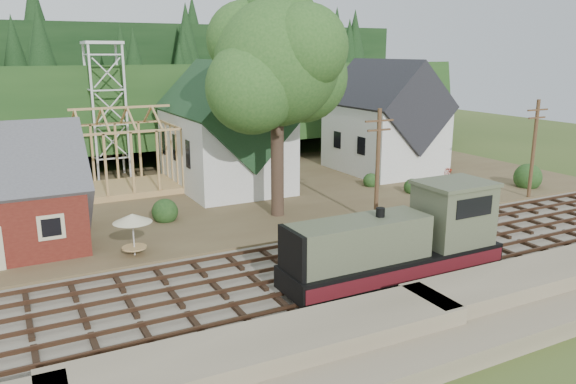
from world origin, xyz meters
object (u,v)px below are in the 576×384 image
car_red (428,169)px  patio_set (132,220)px  car_blue (31,231)px  locomotive (402,243)px

car_red → patio_set: bearing=108.3°
car_blue → car_red: (34.21, 2.83, 0.11)m
car_blue → locomotive: bearing=-78.4°
locomotive → car_blue: size_ratio=3.83×
locomotive → car_blue: bearing=137.1°
locomotive → car_blue: locomotive is taller
car_red → locomotive: bearing=137.6°
locomotive → car_red: (17.78, 18.09, -1.18)m
car_blue → car_red: 34.32m
patio_set → car_red: bearing=16.3°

